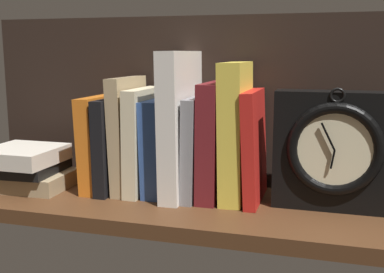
# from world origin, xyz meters

# --- Properties ---
(ground_plane) EXTENTS (0.83, 0.26, 0.03)m
(ground_plane) POSITION_xyz_m (0.00, 0.00, -0.01)
(ground_plane) COLOR #4C2D19
(back_panel) EXTENTS (0.83, 0.01, 0.33)m
(back_panel) POSITION_xyz_m (0.00, 0.13, 0.16)
(back_panel) COLOR black
(back_panel) RESTS_ON ground_plane
(book_orange_pandolfini) EXTENTS (0.04, 0.14, 0.18)m
(book_orange_pandolfini) POSITION_xyz_m (-0.14, 0.04, 0.09)
(book_orange_pandolfini) COLOR orange
(book_orange_pandolfini) RESTS_ON ground_plane
(book_black_skeptic) EXTENTS (0.02, 0.15, 0.17)m
(book_black_skeptic) POSITION_xyz_m (-0.11, 0.04, 0.09)
(book_black_skeptic) COLOR black
(book_black_skeptic) RESTS_ON ground_plane
(book_tan_shortstories) EXTENTS (0.03, 0.13, 0.21)m
(book_tan_shortstories) POSITION_xyz_m (-0.08, 0.04, 0.11)
(book_tan_shortstories) COLOR tan
(book_tan_shortstories) RESTS_ON ground_plane
(book_cream_twain) EXTENTS (0.03, 0.14, 0.19)m
(book_cream_twain) POSITION_xyz_m (-0.06, 0.04, 0.10)
(book_cream_twain) COLOR beige
(book_cream_twain) RESTS_ON ground_plane
(book_blue_modern) EXTENTS (0.04, 0.13, 0.17)m
(book_blue_modern) POSITION_xyz_m (-0.02, 0.04, 0.09)
(book_blue_modern) COLOR #2D4C8E
(book_blue_modern) RESTS_ON ground_plane
(book_white_catcher) EXTENTS (0.04, 0.17, 0.26)m
(book_white_catcher) POSITION_xyz_m (0.02, 0.04, 0.13)
(book_white_catcher) COLOR silver
(book_white_catcher) RESTS_ON ground_plane
(book_gray_chess) EXTENTS (0.03, 0.14, 0.18)m
(book_gray_chess) POSITION_xyz_m (0.05, 0.04, 0.09)
(book_gray_chess) COLOR gray
(book_gray_chess) RESTS_ON ground_plane
(book_maroon_dawkins) EXTENTS (0.04, 0.14, 0.21)m
(book_maroon_dawkins) POSITION_xyz_m (0.08, 0.04, 0.10)
(book_maroon_dawkins) COLOR maroon
(book_maroon_dawkins) RESTS_ON ground_plane
(book_yellow_seinlanguage) EXTENTS (0.04, 0.13, 0.24)m
(book_yellow_seinlanguage) POSITION_xyz_m (0.12, 0.04, 0.12)
(book_yellow_seinlanguage) COLOR gold
(book_yellow_seinlanguage) RESTS_ON ground_plane
(book_red_requiem) EXTENTS (0.03, 0.14, 0.19)m
(book_red_requiem) POSITION_xyz_m (0.15, 0.04, 0.10)
(book_red_requiem) COLOR red
(book_red_requiem) RESTS_ON ground_plane
(framed_clock) EXTENTS (0.20, 0.07, 0.20)m
(framed_clock) POSITION_xyz_m (0.28, 0.02, 0.10)
(framed_clock) COLOR black
(framed_clock) RESTS_ON ground_plane
(book_stack_side) EXTENTS (0.18, 0.14, 0.08)m
(book_stack_side) POSITION_xyz_m (-0.28, -0.01, 0.04)
(book_stack_side) COLOR #9E8966
(book_stack_side) RESTS_ON ground_plane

